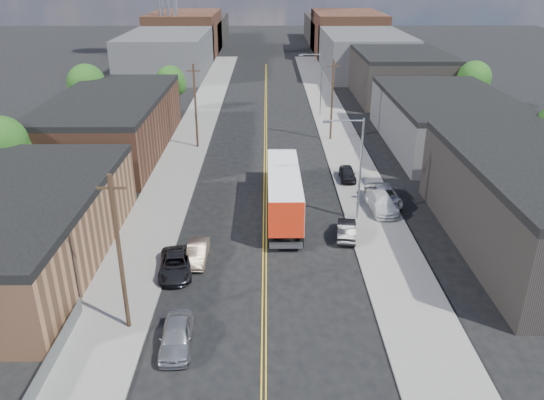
{
  "coord_description": "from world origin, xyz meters",
  "views": [
    {
      "loc": [
        0.25,
        -16.41,
        20.11
      ],
      "look_at": [
        0.6,
        23.51,
        2.5
      ],
      "focal_mm": 35.0,
      "sensor_mm": 36.0,
      "label": 1
    }
  ],
  "objects_px": {
    "car_left_c": "(176,265)",
    "car_right_oncoming": "(347,230)",
    "car_left_a": "(177,336)",
    "semi_truck": "(283,185)",
    "car_right_lot_b": "(381,203)",
    "car_left_b": "(197,253)",
    "car_right_lot_a": "(384,196)",
    "car_right_lot_c": "(347,174)"
  },
  "relations": [
    {
      "from": "car_left_a",
      "to": "car_left_b",
      "type": "distance_m",
      "value": 9.79
    },
    {
      "from": "semi_truck",
      "to": "car_right_lot_b",
      "type": "relative_size",
      "value": 3.06
    },
    {
      "from": "car_left_a",
      "to": "car_right_oncoming",
      "type": "bearing_deg",
      "value": 46.53
    },
    {
      "from": "semi_truck",
      "to": "car_right_lot_a",
      "type": "distance_m",
      "value": 9.39
    },
    {
      "from": "car_left_c",
      "to": "car_left_a",
      "type": "bearing_deg",
      "value": -87.28
    },
    {
      "from": "car_left_c",
      "to": "car_right_oncoming",
      "type": "height_order",
      "value": "car_right_oncoming"
    },
    {
      "from": "car_left_a",
      "to": "car_right_lot_a",
      "type": "xyz_separation_m",
      "value": [
        15.87,
        19.79,
        0.15
      ]
    },
    {
      "from": "car_left_a",
      "to": "car_right_lot_b",
      "type": "xyz_separation_m",
      "value": [
        15.37,
        18.27,
        0.14
      ]
    },
    {
      "from": "car_right_lot_a",
      "to": "car_right_lot_b",
      "type": "xyz_separation_m",
      "value": [
        -0.5,
        -1.52,
        -0.01
      ]
    },
    {
      "from": "car_left_c",
      "to": "car_right_lot_b",
      "type": "relative_size",
      "value": 0.94
    },
    {
      "from": "car_left_a",
      "to": "car_left_c",
      "type": "distance_m",
      "value": 8.19
    },
    {
      "from": "car_left_a",
      "to": "car_right_lot_c",
      "type": "height_order",
      "value": "car_left_a"
    },
    {
      "from": "car_left_b",
      "to": "car_right_lot_a",
      "type": "bearing_deg",
      "value": 33.19
    },
    {
      "from": "car_left_c",
      "to": "car_right_lot_c",
      "type": "distance_m",
      "value": 23.04
    },
    {
      "from": "car_left_a",
      "to": "car_right_oncoming",
      "type": "xyz_separation_m",
      "value": [
        11.6,
        13.41,
        -0.07
      ]
    },
    {
      "from": "car_left_a",
      "to": "car_right_lot_b",
      "type": "distance_m",
      "value": 23.88
    },
    {
      "from": "car_left_a",
      "to": "car_right_lot_a",
      "type": "relative_size",
      "value": 0.82
    },
    {
      "from": "car_left_a",
      "to": "car_right_oncoming",
      "type": "distance_m",
      "value": 17.73
    },
    {
      "from": "car_left_c",
      "to": "car_right_lot_b",
      "type": "distance_m",
      "value": 19.58
    },
    {
      "from": "car_left_b",
      "to": "car_right_lot_a",
      "type": "distance_m",
      "value": 18.76
    },
    {
      "from": "car_right_oncoming",
      "to": "car_right_lot_c",
      "type": "relative_size",
      "value": 1.11
    },
    {
      "from": "car_right_lot_a",
      "to": "car_right_lot_b",
      "type": "height_order",
      "value": "car_right_lot_a"
    },
    {
      "from": "car_right_lot_a",
      "to": "car_right_lot_c",
      "type": "xyz_separation_m",
      "value": [
        -2.47,
        6.0,
        -0.12
      ]
    },
    {
      "from": "car_right_lot_a",
      "to": "car_right_lot_c",
      "type": "relative_size",
      "value": 1.45
    },
    {
      "from": "car_left_a",
      "to": "car_left_c",
      "type": "xyz_separation_m",
      "value": [
        -1.34,
        8.08,
        -0.08
      ]
    },
    {
      "from": "car_left_a",
      "to": "car_left_b",
      "type": "bearing_deg",
      "value": 87.38
    },
    {
      "from": "car_left_c",
      "to": "car_right_lot_b",
      "type": "height_order",
      "value": "car_right_lot_b"
    },
    {
      "from": "car_right_lot_b",
      "to": "car_left_b",
      "type": "bearing_deg",
      "value": -155.75
    },
    {
      "from": "semi_truck",
      "to": "car_right_lot_a",
      "type": "height_order",
      "value": "semi_truck"
    },
    {
      "from": "semi_truck",
      "to": "car_left_c",
      "type": "distance_m",
      "value": 13.52
    },
    {
      "from": "semi_truck",
      "to": "car_left_b",
      "type": "bearing_deg",
      "value": -126.52
    },
    {
      "from": "semi_truck",
      "to": "car_left_b",
      "type": "xyz_separation_m",
      "value": [
        -6.64,
        -9.08,
        -1.7
      ]
    },
    {
      "from": "car_left_c",
      "to": "car_left_b",
      "type": "bearing_deg",
      "value": 45.12
    },
    {
      "from": "car_left_a",
      "to": "car_right_lot_c",
      "type": "distance_m",
      "value": 29.06
    },
    {
      "from": "car_left_a",
      "to": "car_right_lot_c",
      "type": "xyz_separation_m",
      "value": [
        13.4,
        25.79,
        0.03
      ]
    },
    {
      "from": "car_right_oncoming",
      "to": "car_left_a",
      "type": "bearing_deg",
      "value": 56.97
    },
    {
      "from": "car_left_b",
      "to": "car_right_oncoming",
      "type": "xyz_separation_m",
      "value": [
        11.6,
        3.63,
        0.02
      ]
    },
    {
      "from": "semi_truck",
      "to": "car_left_c",
      "type": "relative_size",
      "value": 3.24
    },
    {
      "from": "car_left_b",
      "to": "semi_truck",
      "type": "bearing_deg",
      "value": 54.79
    },
    {
      "from": "semi_truck",
      "to": "car_left_a",
      "type": "relative_size",
      "value": 3.56
    },
    {
      "from": "car_left_c",
      "to": "car_right_lot_a",
      "type": "bearing_deg",
      "value": 27.51
    },
    {
      "from": "semi_truck",
      "to": "car_right_lot_b",
      "type": "height_order",
      "value": "semi_truck"
    }
  ]
}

